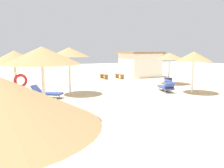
# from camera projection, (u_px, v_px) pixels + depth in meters

# --- Properties ---
(ground_plane) EXTENTS (80.00, 80.00, 0.00)m
(ground_plane) POSITION_uv_depth(u_px,v_px,m) (147.00, 125.00, 8.85)
(ground_plane) COLOR beige
(parasol_0) EXTENTS (2.57, 2.57, 3.04)m
(parasol_0) POSITION_uv_depth(u_px,v_px,m) (69.00, 52.00, 14.39)
(parasol_0) COLOR silver
(parasol_0) RESTS_ON ground
(parasol_2) EXTENTS (2.89, 2.89, 2.99)m
(parasol_2) POSITION_uv_depth(u_px,v_px,m) (42.00, 56.00, 8.52)
(parasol_2) COLOR silver
(parasol_2) RESTS_ON ground
(parasol_4) EXTENTS (2.51, 2.51, 2.84)m
(parasol_4) POSITION_uv_depth(u_px,v_px,m) (15.00, 58.00, 11.37)
(parasol_4) COLOR silver
(parasol_4) RESTS_ON ground
(parasol_5) EXTENTS (2.35, 2.35, 2.78)m
(parasol_5) POSITION_uv_depth(u_px,v_px,m) (194.00, 57.00, 14.99)
(parasol_5) COLOR silver
(parasol_5) RESTS_ON ground
(parasol_7) EXTENTS (2.51, 2.51, 2.66)m
(parasol_7) POSITION_uv_depth(u_px,v_px,m) (169.00, 56.00, 19.22)
(parasol_7) COLOR silver
(parasol_7) RESTS_ON ground
(lounger_0) EXTENTS (1.85, 1.67, 0.77)m
(lounger_0) POSITION_uv_depth(u_px,v_px,m) (46.00, 93.00, 13.82)
(lounger_0) COLOR #33478C
(lounger_0) RESTS_ON ground
(lounger_1) EXTENTS (1.87, 0.71, 0.80)m
(lounger_1) POSITION_uv_depth(u_px,v_px,m) (9.00, 132.00, 7.09)
(lounger_1) COLOR #33478C
(lounger_1) RESTS_ON ground
(lounger_2) EXTENTS (1.97, 0.93, 0.70)m
(lounger_2) POSITION_uv_depth(u_px,v_px,m) (38.00, 106.00, 10.45)
(lounger_2) COLOR #33478C
(lounger_2) RESTS_ON ground
(lounger_4) EXTENTS (0.80, 1.95, 0.68)m
(lounger_4) POSITION_uv_depth(u_px,v_px,m) (5.00, 96.00, 12.72)
(lounger_4) COLOR #33478C
(lounger_4) RESTS_ON ground
(lounger_5) EXTENTS (1.24, 1.97, 0.77)m
(lounger_5) POSITION_uv_depth(u_px,v_px,m) (166.00, 87.00, 15.92)
(lounger_5) COLOR #33478C
(lounger_5) RESTS_ON ground
(lounger_7) EXTENTS (1.66, 1.92, 0.62)m
(lounger_7) POSITION_uv_depth(u_px,v_px,m) (169.00, 83.00, 18.19)
(lounger_7) COLOR #33478C
(lounger_7) RESTS_ON ground
(bench_0) EXTENTS (0.44, 1.51, 0.49)m
(bench_0) POSITION_uv_depth(u_px,v_px,m) (104.00, 75.00, 23.21)
(bench_0) COLOR brown
(bench_0) RESTS_ON ground
(bench_1) EXTENTS (0.43, 1.51, 0.49)m
(bench_1) POSITION_uv_depth(u_px,v_px,m) (120.00, 75.00, 23.34)
(bench_1) COLOR brown
(bench_1) RESTS_ON ground
(beach_cabana) EXTENTS (3.97, 3.71, 2.72)m
(beach_cabana) POSITION_uv_depth(u_px,v_px,m) (140.00, 64.00, 25.11)
(beach_cabana) COLOR white
(beach_cabana) RESTS_ON ground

